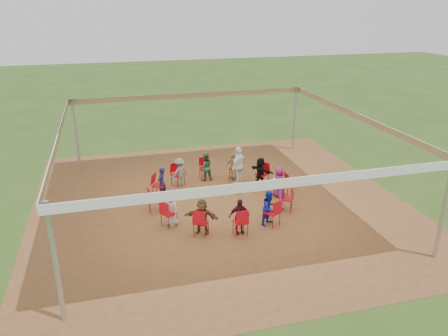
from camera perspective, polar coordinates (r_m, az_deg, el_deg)
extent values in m
plane|color=#2C4916|center=(15.76, -0.48, -4.61)|extent=(80.00, 80.00, 0.00)
plane|color=brown|center=(15.76, -0.48, -4.59)|extent=(13.00, 13.00, 0.00)
cylinder|color=#B2B2B7|center=(10.34, -21.13, -11.59)|extent=(0.12, 0.12, 3.00)
cylinder|color=#B2B2B7|center=(19.54, -18.75, 4.11)|extent=(0.12, 0.12, 3.00)
cylinder|color=#B2B2B7|center=(13.36, 26.78, -4.88)|extent=(0.12, 0.12, 3.00)
cylinder|color=#B2B2B7|center=(21.29, 9.21, 6.31)|extent=(0.12, 0.12, 3.00)
plane|color=white|center=(14.71, -0.52, 5.97)|extent=(10.30, 10.30, 0.00)
cube|color=white|center=(10.12, 6.89, -2.11)|extent=(10.30, 0.03, 0.24)
cube|color=white|center=(19.63, -4.38, 9.41)|extent=(10.30, 0.03, 0.24)
cube|color=white|center=(14.39, -20.82, 3.72)|extent=(0.03, 10.30, 0.24)
cube|color=white|center=(16.76, 16.90, 6.52)|extent=(0.03, 10.30, 0.24)
imported|color=#7E1B60|center=(16.20, 7.13, -1.78)|extent=(0.32, 0.57, 1.16)
imported|color=black|center=(17.05, 4.78, -0.50)|extent=(0.89, 1.13, 1.16)
imported|color=#998560|center=(17.52, 1.36, 0.18)|extent=(0.76, 0.63, 1.16)
imported|color=#2D5536|center=(17.52, -2.41, 0.16)|extent=(0.57, 0.33, 1.16)
imported|color=slate|center=(17.04, -5.82, -0.55)|extent=(0.83, 0.70, 1.16)
imported|color=#1A173C|center=(16.18, -8.14, -1.86)|extent=(0.45, 0.50, 1.16)
imported|color=beige|center=(14.17, -6.86, -5.25)|extent=(0.56, 0.65, 1.16)
imported|color=brown|center=(13.59, -2.89, -6.34)|extent=(1.13, 0.87, 1.16)
imported|color=#471018|center=(13.59, 2.01, -6.31)|extent=(0.68, 0.35, 1.16)
imported|color=#0E25AB|center=(14.19, 5.94, -5.19)|extent=(0.65, 0.56, 1.16)
imported|color=#7E1B60|center=(15.15, 7.70, -3.48)|extent=(0.69, 0.83, 1.16)
imported|color=white|center=(17.03, 1.94, 0.28)|extent=(1.00, 0.96, 1.56)
torus|color=black|center=(16.57, 1.76, -3.21)|extent=(0.29, 0.29, 0.03)
torus|color=black|center=(16.55, 1.93, -3.25)|extent=(0.23, 0.23, 0.03)
cube|color=#B7B7BC|center=(16.15, 6.40, -2.16)|extent=(0.23, 0.34, 0.02)
cube|color=#B7B7BC|center=(16.15, 6.79, -1.74)|extent=(0.08, 0.34, 0.22)
cube|color=#CCE0FF|center=(16.15, 6.77, -1.74)|extent=(0.06, 0.29, 0.18)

